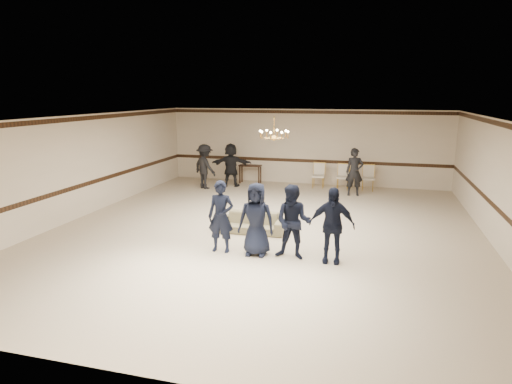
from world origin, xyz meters
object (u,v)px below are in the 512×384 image
at_px(adult_right, 354,172).
at_px(banquet_chair_mid, 343,177).
at_px(boy_b, 256,219).
at_px(console_table, 250,174).
at_px(adult_left, 205,167).
at_px(adult_mid, 231,165).
at_px(banquet_chair_right, 368,178).
at_px(boy_d, 332,225).
at_px(chandelier, 274,127).
at_px(banquet_chair_left, 318,176).
at_px(boy_c, 293,222).
at_px(settee, 251,223).
at_px(boy_a, 221,217).

height_order(adult_right, banquet_chair_mid, adult_right).
relative_size(boy_b, console_table, 1.86).
bearing_deg(adult_left, adult_mid, -111.63).
bearing_deg(boy_b, banquet_chair_right, 72.71).
xyz_separation_m(banquet_chair_right, console_table, (-5.00, 0.20, -0.10)).
relative_size(boy_d, adult_mid, 0.98).
relative_size(chandelier, boy_b, 0.53).
bearing_deg(adult_right, console_table, 155.47).
bearing_deg(console_table, adult_right, -14.78).
xyz_separation_m(chandelier, adult_left, (-3.79, 3.88, -1.96)).
relative_size(boy_d, banquet_chair_left, 1.76).
relative_size(boy_d, banquet_chair_mid, 1.76).
distance_m(boy_c, banquet_chair_right, 8.35).
bearing_deg(adult_left, banquet_chair_left, -133.02).
bearing_deg(adult_mid, boy_c, 109.24).
distance_m(adult_left, adult_mid, 1.14).
relative_size(boy_d, adult_right, 0.98).
bearing_deg(console_table, boy_b, -72.53).
height_order(boy_d, adult_left, adult_left).
height_order(settee, banquet_chair_mid, banquet_chair_mid).
xyz_separation_m(settee, adult_mid, (-2.55, 5.88, 0.64)).
height_order(adult_left, banquet_chair_right, adult_left).
relative_size(boy_b, banquet_chair_mid, 1.76).
distance_m(boy_d, banquet_chair_right, 8.23).
distance_m(adult_right, banquet_chair_mid, 1.22).
distance_m(chandelier, boy_b, 3.59).
distance_m(boy_a, adult_right, 7.71).
bearing_deg(adult_right, adult_mid, 166.31).
height_order(boy_c, banquet_chair_mid, boy_c).
distance_m(adult_left, banquet_chair_mid, 5.68).
bearing_deg(boy_d, chandelier, 123.34).
bearing_deg(adult_left, boy_d, 160.96).
height_order(boy_b, adult_right, adult_right).
distance_m(boy_c, banquet_chair_left, 8.22).
relative_size(adult_left, adult_right, 1.00).
bearing_deg(chandelier, banquet_chair_left, 82.25).
bearing_deg(boy_c, adult_left, 129.41).
xyz_separation_m(banquet_chair_mid, banquet_chair_right, (1.00, 0.00, 0.00)).
height_order(settee, adult_mid, adult_mid).
xyz_separation_m(boy_a, adult_right, (2.84, 7.17, 0.02)).
relative_size(boy_b, adult_mid, 0.98).
height_order(boy_d, banquet_chair_right, boy_d).
bearing_deg(adult_right, chandelier, -127.02).
bearing_deg(adult_right, boy_c, -107.48).
xyz_separation_m(boy_c, banquet_chair_right, (1.54, 8.20, -0.39)).
bearing_deg(settee, adult_right, 63.49).
relative_size(chandelier, boy_c, 0.53).
bearing_deg(boy_c, chandelier, 114.92).
bearing_deg(boy_c, banquet_chair_mid, 89.78).
height_order(boy_b, banquet_chair_left, boy_b).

